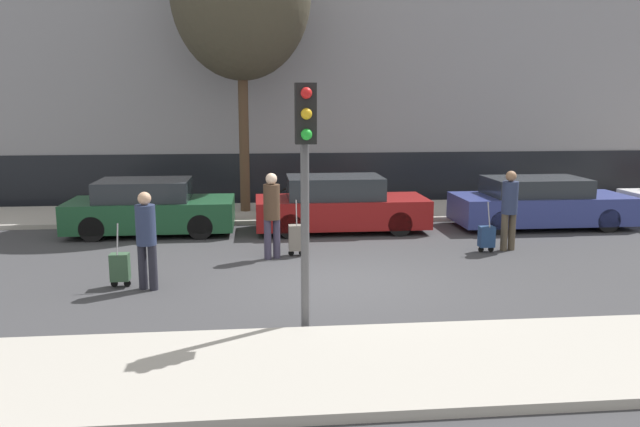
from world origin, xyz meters
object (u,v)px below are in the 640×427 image
object	(u,v)px
pedestrian_left	(146,235)
trolley_center	(296,238)
parked_car_1	(339,205)
traffic_light	(305,157)
pedestrian_right	(510,205)
parked_car_0	(150,208)
pedestrian_center	(272,210)
trolley_left	(120,267)
trolley_right	(487,237)
parked_bicycle	(307,199)
parked_car_2	(539,204)

from	to	relation	value
pedestrian_left	trolley_center	size ratio (longest dim) A/B	1.43
parked_car_1	traffic_light	size ratio (longest dim) A/B	1.24
pedestrian_right	parked_car_1	bearing A→B (deg)	130.15
parked_car_0	pedestrian_center	xyz separation A→B (m)	(2.93, -2.85, 0.39)
parked_car_0	trolley_left	world-z (taller)	parked_car_0
trolley_right	parked_bicycle	xyz separation A→B (m)	(-3.53, 4.68, 0.15)
parked_car_2	pedestrian_left	size ratio (longest dim) A/B	2.60
trolley_left	trolley_center	world-z (taller)	trolley_center
traffic_light	parked_bicycle	world-z (taller)	traffic_light
parked_car_0	trolley_left	size ratio (longest dim) A/B	3.51
parked_car_1	trolley_left	bearing A→B (deg)	-135.10
parked_car_1	pedestrian_right	xyz separation A→B (m)	(3.40, -2.48, 0.35)
parked_car_1	pedestrian_center	distance (m)	3.25
pedestrian_center	parked_bicycle	xyz separation A→B (m)	(1.10, 4.77, -0.53)
pedestrian_center	traffic_light	bearing A→B (deg)	74.17
parked_car_2	pedestrian_left	bearing A→B (deg)	-153.48
trolley_left	parked_car_1	bearing A→B (deg)	44.90
pedestrian_left	parked_bicycle	bearing A→B (deg)	85.00
trolley_center	traffic_light	world-z (taller)	traffic_light
pedestrian_center	parked_car_2	bearing A→B (deg)	179.84
pedestrian_left	trolley_left	bearing A→B (deg)	-179.94
pedestrian_right	parked_bicycle	xyz separation A→B (m)	(-4.06, 4.55, -0.51)
trolley_center	pedestrian_right	size ratio (longest dim) A/B	0.68
pedestrian_right	trolley_right	bearing A→B (deg)	-179.93
pedestrian_left	trolley_right	size ratio (longest dim) A/B	1.55
trolley_center	pedestrian_right	world-z (taller)	pedestrian_right
pedestrian_left	traffic_light	distance (m)	3.75
trolley_center	parked_bicycle	size ratio (longest dim) A/B	0.68
parked_car_1	pedestrian_center	world-z (taller)	pedestrian_center
trolley_left	parked_bicycle	world-z (taller)	trolley_left
parked_car_0	trolley_right	world-z (taller)	parked_car_0
trolley_left	traffic_light	xyz separation A→B (m)	(3.08, -2.49, 2.12)
parked_car_0	pedestrian_right	size ratio (longest dim) A/B	2.29
trolley_left	traffic_light	bearing A→B (deg)	-38.96
parked_car_1	trolley_left	distance (m)	6.33
parked_car_0	trolley_center	world-z (taller)	parked_car_0
parked_car_2	parked_bicycle	xyz separation A→B (m)	(-5.89, 2.15, -0.13)
pedestrian_right	traffic_light	world-z (taller)	traffic_light
pedestrian_right	traffic_light	distance (m)	6.73
parked_car_1	parked_bicycle	world-z (taller)	parked_car_1
parked_car_0	parked_car_2	world-z (taller)	parked_car_0
parked_car_2	traffic_light	world-z (taller)	traffic_light
pedestrian_right	trolley_right	xyz separation A→B (m)	(-0.53, -0.13, -0.66)
parked_car_2	trolley_left	bearing A→B (deg)	-155.67
parked_car_2	traffic_light	distance (m)	9.73
parked_car_0	trolley_center	size ratio (longest dim) A/B	3.34
parked_car_2	trolley_center	bearing A→B (deg)	-159.43
trolley_left	trolley_center	bearing A→B (deg)	31.25
traffic_light	parked_car_1	bearing A→B (deg)	78.61
pedestrian_right	traffic_light	xyz separation A→B (m)	(-4.80, -4.47, 1.48)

